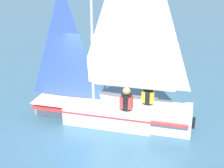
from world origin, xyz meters
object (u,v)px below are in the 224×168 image
at_px(sailboat_main, 114,93).
at_px(buoy_marker, 150,61).
at_px(sailor_helm, 126,105).
at_px(sailor_crew, 148,100).

distance_m(sailboat_main, buoy_marker, 5.56).
height_order(sailboat_main, buoy_marker, sailboat_main).
xyz_separation_m(sailor_helm, sailor_crew, (0.30, 0.70, 0.00)).
bearing_deg(buoy_marker, sailor_helm, -68.05).
xyz_separation_m(sailboat_main, sailor_crew, (0.83, 0.55, -0.20)).
xyz_separation_m(sailor_helm, buoy_marker, (-2.18, 5.41, -0.44)).
bearing_deg(sailor_crew, sailboat_main, 14.15).
distance_m(sailor_helm, buoy_marker, 5.85).
relative_size(sailor_crew, buoy_marker, 1.09).
xyz_separation_m(sailor_crew, buoy_marker, (-2.48, 4.71, -0.44)).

